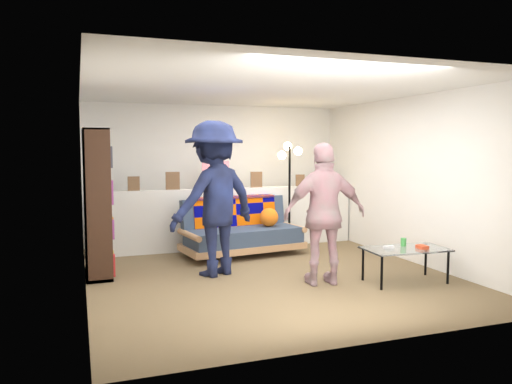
# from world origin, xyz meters

# --- Properties ---
(ground) EXTENTS (5.00, 5.00, 0.00)m
(ground) POSITION_xyz_m (0.00, 0.00, 0.00)
(ground) COLOR brown
(ground) RESTS_ON ground
(room_shell) EXTENTS (4.60, 5.05, 2.45)m
(room_shell) POSITION_xyz_m (0.00, 0.47, 1.67)
(room_shell) COLOR silver
(room_shell) RESTS_ON ground
(half_wall_ledge) EXTENTS (4.45, 0.15, 1.00)m
(half_wall_ledge) POSITION_xyz_m (0.00, 1.80, 0.50)
(half_wall_ledge) COLOR silver
(half_wall_ledge) RESTS_ON ground
(ledge_decor) EXTENTS (2.97, 0.02, 0.45)m
(ledge_decor) POSITION_xyz_m (-0.23, 1.78, 1.18)
(ledge_decor) COLOR brown
(ledge_decor) RESTS_ON half_wall_ledge
(futon_sofa) EXTENTS (1.94, 1.11, 0.79)m
(futon_sofa) POSITION_xyz_m (0.07, 1.25, 0.37)
(futon_sofa) COLOR tan
(futon_sofa) RESTS_ON ground
(bookshelf) EXTENTS (0.32, 0.95, 1.89)m
(bookshelf) POSITION_xyz_m (-2.08, 0.72, 0.88)
(bookshelf) COLOR black
(bookshelf) RESTS_ON ground
(coffee_table) EXTENTS (1.04, 0.61, 0.53)m
(coffee_table) POSITION_xyz_m (1.47, -0.96, 0.40)
(coffee_table) COLOR black
(coffee_table) RESTS_ON ground
(floor_lamp) EXTENTS (0.40, 0.31, 1.75)m
(floor_lamp) POSITION_xyz_m (0.99, 1.55, 1.24)
(floor_lamp) COLOR black
(floor_lamp) RESTS_ON ground
(person_left) EXTENTS (1.48, 1.20, 2.00)m
(person_left) POSITION_xyz_m (-0.65, 0.20, 1.00)
(person_left) COLOR black
(person_left) RESTS_ON ground
(person_right) EXTENTS (1.06, 0.57, 1.72)m
(person_right) POSITION_xyz_m (0.49, -0.70, 0.86)
(person_right) COLOR pink
(person_right) RESTS_ON ground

